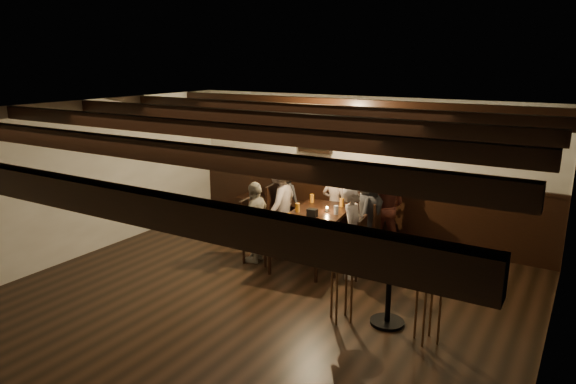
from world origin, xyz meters
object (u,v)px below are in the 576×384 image
Objects in this scene: person_right_near at (369,213)px; chair_right_far at (350,258)px; person_bench_left at (283,199)px; person_right_far at (353,232)px; dining_table at (313,219)px; bar_stool_left at (341,292)px; chair_right_near at (366,238)px; chair_left_near at (282,225)px; chair_left_far at (258,242)px; high_top_table at (390,273)px; bar_stool_right at (427,311)px; person_bench_right at (385,206)px; person_left_near at (280,202)px; person_bench_centre at (334,204)px; person_left_far at (256,222)px.

chair_right_far is at bearing 177.99° from person_right_near.
person_right_far is (1.83, -1.10, 0.04)m from person_bench_left.
dining_table is 1.53× the size of person_bench_left.
chair_right_near is at bearing 121.84° from bar_stool_left.
chair_left_far is (0.13, -0.89, -0.00)m from chair_left_near.
chair_right_near is (1.29, 1.10, -0.03)m from chair_left_far.
chair_left_near is 3.05m from high_top_table.
bar_stool_left is 1.00m from bar_stool_right.
person_left_near is at bearing 15.26° from person_bench_right.
person_right_near reaches higher than chair_left_near.
person_bench_right is 1.05× the size of person_right_far.
bar_stool_left reaches higher than dining_table.
high_top_table is at bearing -158.95° from chair_right_near.
bar_stool_right is (3.03, -1.86, -0.34)m from person_left_near.
person_bench_right is 2.66m from bar_stool_left.
chair_right_near is 1.00× the size of chair_right_far.
chair_left_near is 0.74× the size of person_right_far.
chair_right_far is (0.78, -0.34, -0.35)m from dining_table.
chair_right_far is 1.78m from person_left_near.
high_top_table is at bearing 38.80° from bar_stool_left.
person_bench_centre is (0.63, 0.70, 0.29)m from chair_left_near.
person_left_far is (0.10, -0.89, 0.32)m from chair_left_near.
dining_table is at bearing 166.13° from bar_stool_right.
chair_left_near is at bearing 111.73° from person_bench_left.
person_left_far is (-1.44, -1.58, -0.07)m from person_bench_right.
person_bench_left is at bearing -158.27° from chair_left_near.
person_left_far is at bearing 63.43° from person_bench_centre.
person_left_near reaches higher than dining_table.
bar_stool_left reaches higher than chair_left_far.
bar_stool_right is (2.90, -0.97, -0.26)m from person_left_far.
person_right_far is at bearing -180.00° from person_right_near.
person_bench_centre is at bearing 128.66° from person_left_near.
person_left_near is (-1.58, 0.68, 0.43)m from chair_right_far.
chair_left_far reaches higher than high_top_table.
chair_left_near is 0.72× the size of person_right_near.
chair_left_far is 0.69× the size of person_left_near.
person_left_near is (-1.45, -0.21, 0.43)m from chair_right_near.
person_bench_left is (-0.24, 0.42, 0.32)m from chair_left_near.
bar_stool_right is at bearing -17.30° from high_top_table.
person_right_near is 2.61m from bar_stool_right.
person_bench_right is at bearing 140.50° from bar_stool_right.
person_bench_right reaches higher than person_bench_left.
bar_stool_left is at bearing -60.48° from dining_table.
person_right_near is at bearing 0.00° from person_right_far.
person_left_far is (-1.32, -1.10, 0.35)m from chair_right_near.
dining_table is 1.94× the size of bar_stool_left.
person_bench_right is at bearing 105.52° from chair_left_near.
person_bench_centre is 0.84× the size of person_left_near.
person_left_far reaches higher than high_top_table.
person_bench_left is (-1.02, 0.76, 0.00)m from dining_table.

